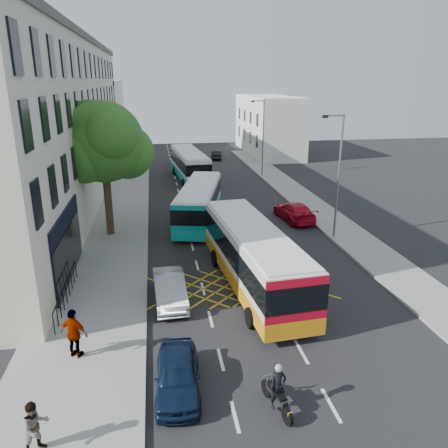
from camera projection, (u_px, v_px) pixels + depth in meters
name	position (u px, v px, depth m)	size (l,w,h in m)	color
ground	(301.00, 352.00, 17.07)	(120.00, 120.00, 0.00)	black
pavement_left	(111.00, 234.00, 29.84)	(5.00, 70.00, 0.15)	gray
pavement_right	(333.00, 223.00, 32.24)	(3.00, 70.00, 0.15)	gray
terrace_main	(46.00, 123.00, 35.81)	(8.30, 45.00, 13.50)	beige
terrace_far	(93.00, 116.00, 64.96)	(8.00, 20.00, 10.00)	silver
building_right	(268.00, 125.00, 62.47)	(6.00, 18.00, 8.00)	silver
street_tree	(103.00, 143.00, 27.85)	(6.30, 5.70, 8.80)	#382619
lamp_near	(338.00, 171.00, 27.81)	(1.45, 0.15, 8.00)	slate
lamp_far	(262.00, 134.00, 46.55)	(1.45, 0.15, 8.00)	slate
railings	(66.00, 292.00, 20.36)	(0.08, 5.60, 1.14)	black
bus_near	(253.00, 256.00, 21.98)	(3.54, 11.39, 3.15)	silver
bus_mid	(199.00, 203.00, 32.20)	(4.64, 10.37, 2.84)	silver
bus_far	(189.00, 165.00, 46.14)	(3.47, 11.03, 3.05)	silver
motorbike	(277.00, 389.00, 13.82)	(0.72, 1.93, 1.73)	black
parked_car_blue	(178.00, 374.00, 14.77)	(1.50, 3.72, 1.27)	#0C1A33
parked_car_silver	(170.00, 289.00, 20.74)	(1.42, 4.08, 1.34)	#94969B
red_hatchback	(294.00, 211.00, 32.93)	(1.92, 4.72, 1.37)	red
distant_car_grey	(183.00, 159.00, 54.66)	(2.19, 4.75, 1.32)	#383B3F
distant_car_dark	(216.00, 155.00, 58.50)	(1.27, 3.65, 1.20)	black
pedestrian_near	(36.00, 427.00, 12.11)	(0.78, 0.61, 1.61)	gray
pedestrian_far	(74.00, 333.00, 16.26)	(1.15, 0.48, 1.96)	gray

